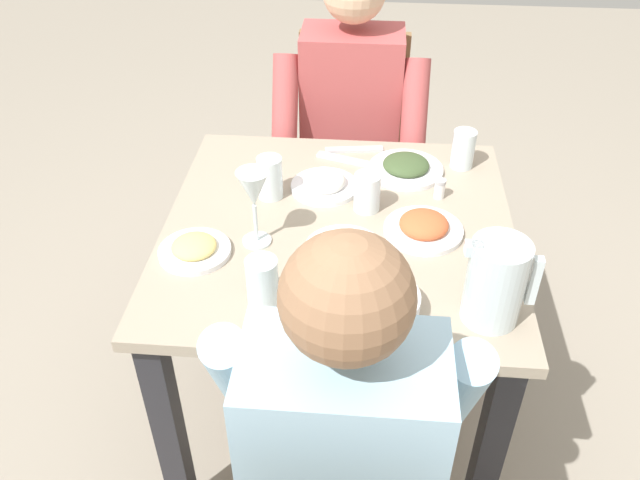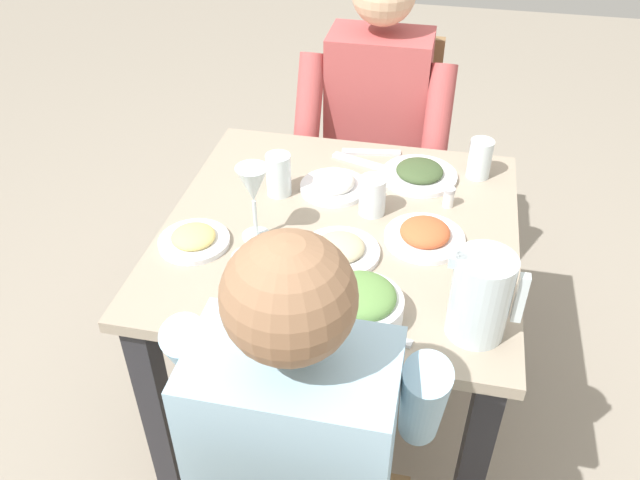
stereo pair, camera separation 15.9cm
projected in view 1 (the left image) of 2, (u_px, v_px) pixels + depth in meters
The scene contains 21 objects.
ground_plane at pixel (335, 410), 2.08m from camera, with size 8.00×8.00×0.00m, color gray.
dining_table at pixel (338, 265), 1.71m from camera, with size 0.87×0.87×0.73m.
chair_far at pixel (350, 147), 2.38m from camera, with size 0.40×0.40×0.90m.
diner_near at pixel (344, 437), 1.23m from camera, with size 0.48×0.53×1.19m.
diner_far at pixel (349, 138), 2.13m from camera, with size 0.48×0.53×1.19m.
water_pitcher at pixel (496, 282), 1.32m from camera, with size 0.16×0.12×0.19m.
salad_bowl at pixel (377, 299), 1.36m from camera, with size 0.18×0.18×0.09m.
plate_yoghurt at pixel (324, 183), 1.75m from camera, with size 0.18×0.18×0.06m.
plate_fries at pixel (194, 249), 1.54m from camera, with size 0.17×0.17×0.04m.
plate_dolmas at pixel (406, 167), 1.82m from camera, with size 0.21×0.21×0.04m.
plate_rice_curry at pixel (424, 227), 1.60m from camera, with size 0.19×0.19×0.05m.
plate_beans at pixel (344, 248), 1.54m from camera, with size 0.19×0.19×0.04m.
water_glass_near_right at pixel (262, 281), 1.38m from camera, with size 0.07×0.07×0.11m, color silver.
water_glass_near_left at pixel (270, 178), 1.70m from camera, with size 0.07×0.07×0.11m, color silver.
water_glass_far_left at pixel (463, 149), 1.83m from camera, with size 0.06×0.06×0.11m, color silver.
water_glass_far_right at pixel (367, 192), 1.66m from camera, with size 0.07×0.07×0.10m, color silver.
wine_glass at pixel (253, 193), 1.50m from camera, with size 0.08×0.08×0.20m.
salt_shaker at pixel (440, 188), 1.72m from camera, with size 0.03×0.03×0.05m.
fork_near at pixel (346, 160), 1.88m from camera, with size 0.17×0.03×0.01m, color silver.
knife_near at pixel (388, 325), 1.35m from camera, with size 0.18×0.02×0.01m, color silver.
fork_far at pixel (354, 150), 1.92m from camera, with size 0.17×0.03×0.01m, color silver.
Camera 1 is at (0.06, -1.31, 1.70)m, focal length 36.89 mm.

